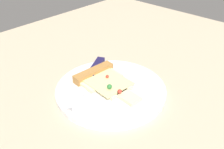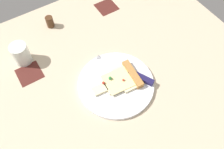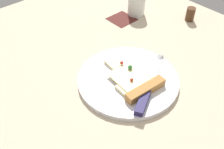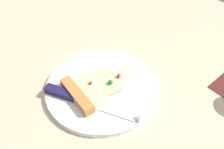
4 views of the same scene
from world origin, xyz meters
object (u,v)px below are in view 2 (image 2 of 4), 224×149
object	(u,v)px
pizza_slice	(122,79)
drinking_glass	(21,54)
pepper_shaker	(50,22)
knife	(130,72)
plate	(116,84)

from	to	relation	value
pizza_slice	drinking_glass	distance (cm)	39.94
pepper_shaker	drinking_glass	bearing A→B (deg)	124.60
pizza_slice	knife	distance (cm)	4.29
pizza_slice	knife	size ratio (longest dim) A/B	0.81
plate	pizza_slice	distance (cm)	2.98
plate	pepper_shaker	size ratio (longest dim) A/B	5.64
pizza_slice	pepper_shaker	xyz separation A→B (cm)	(40.48, 10.72, 0.33)
pizza_slice	drinking_glass	xyz separation A→B (cm)	(28.94, 27.43, 2.20)
pepper_shaker	plate	bearing A→B (deg)	-168.58
plate	pizza_slice	bearing A→B (deg)	-94.62
pizza_slice	pepper_shaker	distance (cm)	41.87
knife	pizza_slice	bearing A→B (deg)	165.64
pizza_slice	knife	world-z (taller)	pizza_slice
knife	plate	bearing A→B (deg)	159.09
knife	drinking_glass	xyz separation A→B (cm)	(27.99, 31.61, 2.38)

